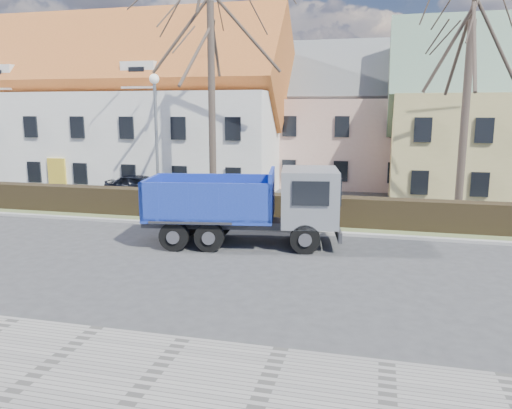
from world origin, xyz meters
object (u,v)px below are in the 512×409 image
(streetlight, at_px, (157,144))
(cart_frame, at_px, (146,218))
(parked_car_a, at_px, (140,186))
(dump_truck, at_px, (236,205))

(streetlight, relative_size, cart_frame, 10.23)
(cart_frame, height_order, parked_car_a, parked_car_a)
(dump_truck, relative_size, parked_car_a, 1.81)
(dump_truck, xyz_separation_m, cart_frame, (-4.92, 2.16, -1.22))
(streetlight, bearing_deg, cart_frame, -78.30)
(cart_frame, relative_size, parked_car_a, 0.16)
(streetlight, height_order, cart_frame, streetlight)
(streetlight, bearing_deg, dump_truck, -41.08)
(parked_car_a, bearing_deg, streetlight, -137.14)
(dump_truck, distance_m, streetlight, 7.50)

